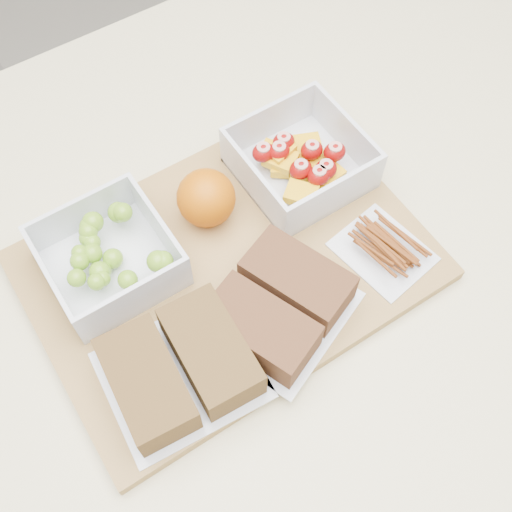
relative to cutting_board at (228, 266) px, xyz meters
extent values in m
plane|color=gray|center=(0.01, -0.02, -0.91)|extent=(4.00, 4.00, 0.00)
cube|color=beige|center=(0.01, -0.02, -0.46)|extent=(1.20, 0.90, 0.90)
cube|color=#A37C43|center=(0.00, 0.00, 0.00)|extent=(0.42, 0.30, 0.02)
cube|color=silver|center=(-0.11, 0.06, 0.01)|extent=(0.13, 0.13, 0.00)
cube|color=silver|center=(-0.11, 0.12, 0.04)|extent=(0.13, 0.00, 0.05)
cube|color=silver|center=(-0.11, 0.00, 0.04)|extent=(0.13, 0.00, 0.05)
cube|color=silver|center=(-0.05, 0.06, 0.04)|extent=(0.00, 0.12, 0.05)
cube|color=silver|center=(-0.17, 0.06, 0.04)|extent=(0.00, 0.12, 0.05)
sphere|color=#6D9E20|center=(-0.12, 0.05, 0.03)|extent=(0.02, 0.02, 0.02)
sphere|color=#6D9E20|center=(-0.15, 0.05, 0.04)|extent=(0.02, 0.02, 0.02)
sphere|color=#6D9E20|center=(-0.11, 0.10, 0.04)|extent=(0.02, 0.02, 0.02)
sphere|color=#6D9E20|center=(-0.11, 0.06, 0.03)|extent=(0.02, 0.02, 0.02)
sphere|color=#6D9E20|center=(-0.14, 0.07, 0.04)|extent=(0.02, 0.02, 0.02)
sphere|color=#6D9E20|center=(-0.12, 0.05, 0.03)|extent=(0.02, 0.02, 0.02)
sphere|color=#6D9E20|center=(-0.13, 0.08, 0.04)|extent=(0.02, 0.02, 0.02)
sphere|color=#6D9E20|center=(-0.07, 0.02, 0.04)|extent=(0.02, 0.02, 0.02)
sphere|color=#6D9E20|center=(-0.08, 0.10, 0.04)|extent=(0.02, 0.02, 0.02)
sphere|color=#6D9E20|center=(-0.10, 0.10, 0.04)|extent=(0.02, 0.02, 0.02)
sphere|color=#6D9E20|center=(-0.13, 0.04, 0.04)|extent=(0.02, 0.02, 0.02)
sphere|color=#6D9E20|center=(-0.07, 0.10, 0.04)|extent=(0.02, 0.02, 0.02)
sphere|color=#6D9E20|center=(-0.10, 0.03, 0.03)|extent=(0.02, 0.02, 0.02)
sphere|color=#6D9E20|center=(-0.12, 0.09, 0.04)|extent=(0.02, 0.02, 0.02)
sphere|color=#6D9E20|center=(-0.12, 0.07, 0.04)|extent=(0.02, 0.02, 0.02)
sphere|color=#6D9E20|center=(-0.11, 0.10, 0.04)|extent=(0.02, 0.02, 0.02)
sphere|color=#6D9E20|center=(-0.07, 0.02, 0.04)|extent=(0.02, 0.02, 0.02)
sphere|color=#6D9E20|center=(-0.06, 0.02, 0.03)|extent=(0.02, 0.02, 0.02)
sphere|color=#6D9E20|center=(-0.12, 0.09, 0.04)|extent=(0.02, 0.02, 0.02)
sphere|color=#6D9E20|center=(-0.13, 0.04, 0.03)|extent=(0.02, 0.02, 0.02)
cube|color=silver|center=(0.13, 0.06, 0.01)|extent=(0.14, 0.14, 0.01)
cube|color=silver|center=(0.13, 0.12, 0.04)|extent=(0.14, 0.01, 0.06)
cube|color=silver|center=(0.13, -0.01, 0.04)|extent=(0.14, 0.01, 0.06)
cube|color=silver|center=(0.20, 0.06, 0.04)|extent=(0.01, 0.12, 0.06)
cube|color=silver|center=(0.07, 0.06, 0.04)|extent=(0.01, 0.12, 0.06)
cube|color=#DB9E0C|center=(0.14, 0.04, 0.03)|extent=(0.04, 0.04, 0.01)
cube|color=#DB9E0C|center=(0.12, 0.08, 0.03)|extent=(0.05, 0.06, 0.01)
cube|color=#DB9E0C|center=(0.15, 0.06, 0.03)|extent=(0.05, 0.05, 0.01)
cube|color=#DB9E0C|center=(0.16, 0.07, 0.02)|extent=(0.05, 0.05, 0.01)
cube|color=#DB9E0C|center=(0.12, 0.07, 0.03)|extent=(0.04, 0.05, 0.01)
cube|color=#DB9E0C|center=(0.12, 0.08, 0.04)|extent=(0.04, 0.03, 0.01)
cube|color=#DB9E0C|center=(0.11, 0.02, 0.03)|extent=(0.04, 0.04, 0.01)
cube|color=#DB9E0C|center=(0.15, 0.03, 0.03)|extent=(0.04, 0.04, 0.01)
cube|color=#DB9E0C|center=(0.12, 0.06, 0.02)|extent=(0.04, 0.04, 0.01)
ellipsoid|color=maroon|center=(0.15, 0.06, 0.04)|extent=(0.03, 0.02, 0.02)
ellipsoid|color=maroon|center=(0.15, 0.03, 0.04)|extent=(0.03, 0.02, 0.02)
ellipsoid|color=maroon|center=(0.10, 0.08, 0.04)|extent=(0.03, 0.02, 0.02)
ellipsoid|color=maroon|center=(0.17, 0.04, 0.04)|extent=(0.03, 0.02, 0.02)
ellipsoid|color=maroon|center=(0.12, 0.08, 0.04)|extent=(0.03, 0.02, 0.02)
ellipsoid|color=maroon|center=(0.14, 0.02, 0.04)|extent=(0.03, 0.02, 0.02)
ellipsoid|color=maroon|center=(0.12, 0.04, 0.04)|extent=(0.03, 0.02, 0.02)
ellipsoid|color=maroon|center=(0.13, 0.08, 0.04)|extent=(0.03, 0.02, 0.02)
sphere|color=#C45B04|center=(0.01, 0.07, 0.04)|extent=(0.07, 0.07, 0.07)
cube|color=silver|center=(-0.11, -0.08, 0.01)|extent=(0.16, 0.14, 0.00)
cube|color=brown|center=(-0.14, -0.08, 0.03)|extent=(0.07, 0.12, 0.04)
cube|color=brown|center=(-0.07, -0.09, 0.03)|extent=(0.07, 0.12, 0.04)
cube|color=silver|center=(0.01, -0.08, 0.01)|extent=(0.18, 0.17, 0.00)
cube|color=brown|center=(-0.02, -0.09, 0.03)|extent=(0.10, 0.12, 0.04)
cube|color=brown|center=(0.04, -0.07, 0.03)|extent=(0.10, 0.12, 0.04)
cube|color=silver|center=(0.15, -0.08, 0.01)|extent=(0.10, 0.11, 0.00)
camera|label=1|loc=(-0.16, -0.30, 0.62)|focal=45.00mm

